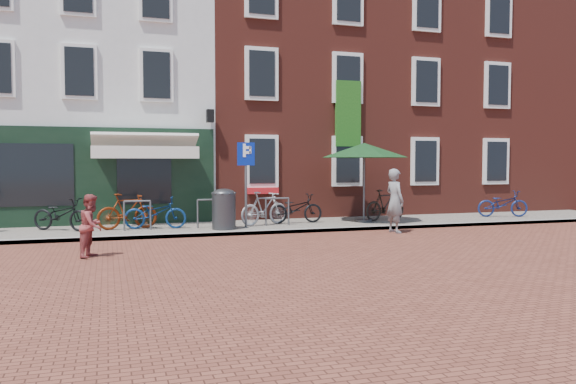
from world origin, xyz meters
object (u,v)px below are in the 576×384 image
object	(u,v)px
bicycle_0	(61,214)
bicycle_3	(264,208)
bicycle_1	(127,211)
bicycle_5	(385,205)
parasol	(364,148)
parking_sign	(246,169)
litter_bin	(224,207)
bicycle_4	(296,209)
boy	(92,226)
woman	(395,201)
bicycle_2	(155,213)
bicycle_6	(503,204)

from	to	relation	value
bicycle_0	bicycle_3	bearing A→B (deg)	-60.78
bicycle_1	bicycle_3	xyz separation A→B (m)	(3.91, -0.15, 0.00)
bicycle_5	parasol	bearing A→B (deg)	84.96
parking_sign	litter_bin	bearing A→B (deg)	-162.45
parking_sign	parasol	world-z (taller)	parasol
bicycle_0	bicycle_4	world-z (taller)	same
bicycle_4	bicycle_1	bearing A→B (deg)	89.19
boy	bicycle_4	distance (m)	7.07
litter_bin	woman	distance (m)	4.77
boy	bicycle_0	size ratio (longest dim) A/B	0.76
woman	bicycle_5	size ratio (longest dim) A/B	1.08
bicycle_2	bicycle_6	world-z (taller)	same
litter_bin	bicycle_0	distance (m)	4.41
bicycle_0	bicycle_4	xyz separation A→B (m)	(6.69, -0.11, 0.00)
litter_bin	parasol	size ratio (longest dim) A/B	0.43
bicycle_1	bicycle_3	world-z (taller)	same
bicycle_2	parking_sign	bearing A→B (deg)	-91.15
bicycle_1	bicycle_2	bearing A→B (deg)	-109.38
bicycle_1	bicycle_6	xyz separation A→B (m)	(12.33, -0.16, -0.05)
boy	bicycle_0	distance (m)	4.25
litter_bin	bicycle_3	distance (m)	1.50
bicycle_1	bicycle_6	bearing A→B (deg)	-101.29
bicycle_2	bicycle_6	distance (m)	11.58
litter_bin	parking_sign	xyz separation A→B (m)	(0.69, 0.22, 1.04)
litter_bin	bicycle_2	bearing A→B (deg)	159.21
boy	bicycle_4	xyz separation A→B (m)	(5.80, 4.05, -0.10)
bicycle_3	bicycle_4	world-z (taller)	bicycle_3
parasol	bicycle_2	size ratio (longest dim) A/B	1.63
parking_sign	bicycle_3	xyz separation A→B (m)	(0.66, 0.44, -1.17)
parking_sign	boy	bearing A→B (deg)	-140.26
bicycle_0	bicycle_2	bearing A→B (deg)	-64.13
parasol	bicycle_5	size ratio (longest dim) A/B	1.68
bicycle_5	bicycle_0	bearing A→B (deg)	71.44
parking_sign	boy	xyz separation A→B (m)	(-4.09, -3.40, -1.11)
bicycle_3	bicycle_5	xyz separation A→B (m)	(4.04, 0.10, 0.00)
woman	bicycle_0	xyz separation A→B (m)	(-8.84, 2.41, -0.34)
bicycle_1	boy	bearing A→B (deg)	157.58
bicycle_1	bicycle_0	bearing A→B (deg)	73.80
bicycle_1	bicycle_6	world-z (taller)	bicycle_1
bicycle_1	bicycle_3	size ratio (longest dim) A/B	1.00
parking_sign	parasol	distance (m)	3.93
bicycle_4	parking_sign	bearing A→B (deg)	109.36
bicycle_1	woman	bearing A→B (deg)	-118.00
parasol	woman	size ratio (longest dim) A/B	1.56
litter_bin	parking_sign	bearing A→B (deg)	17.55
bicycle_3	bicycle_0	bearing A→B (deg)	66.07
parking_sign	boy	distance (m)	5.43
litter_bin	bicycle_2	size ratio (longest dim) A/B	0.71
woman	bicycle_4	distance (m)	3.17
woman	bicycle_6	xyz separation A→B (m)	(5.23, 2.07, -0.34)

